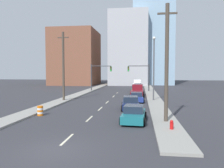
{
  "coord_description": "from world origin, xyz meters",
  "views": [
    {
      "loc": [
        4.61,
        -11.22,
        4.33
      ],
      "look_at": [
        -0.16,
        25.45,
        2.2
      ],
      "focal_mm": 35.0,
      "sensor_mm": 36.0,
      "label": 1
    }
  ],
  "objects_px": {
    "sedan_teal": "(134,114)",
    "sedan_navy": "(131,103)",
    "pickup_truck_white": "(137,84)",
    "traffic_signal_right": "(142,74)",
    "sedan_black": "(138,87)",
    "sedan_blue": "(136,97)",
    "utility_pole_left_mid": "(63,66)",
    "pickup_truck_maroon": "(137,91)",
    "traffic_barrel": "(40,111)",
    "fire_hydrant": "(172,126)",
    "sedan_green": "(136,89)",
    "traffic_signal_left": "(97,74)",
    "street_lamp": "(154,64)",
    "utility_pole_right_near": "(167,63)"
  },
  "relations": [
    {
      "from": "utility_pole_left_mid",
      "to": "utility_pole_right_near",
      "type": "bearing_deg",
      "value": -42.07
    },
    {
      "from": "sedan_navy",
      "to": "sedan_blue",
      "type": "xyz_separation_m",
      "value": [
        0.55,
        6.46,
        -0.05
      ]
    },
    {
      "from": "utility_pole_left_mid",
      "to": "sedan_teal",
      "type": "relative_size",
      "value": 2.32
    },
    {
      "from": "sedan_blue",
      "to": "pickup_truck_white",
      "type": "xyz_separation_m",
      "value": [
        -0.28,
        27.18,
        0.25
      ]
    },
    {
      "from": "pickup_truck_maroon",
      "to": "sedan_teal",
      "type": "bearing_deg",
      "value": -88.64
    },
    {
      "from": "utility_pole_right_near",
      "to": "utility_pole_left_mid",
      "type": "relative_size",
      "value": 0.99
    },
    {
      "from": "sedan_navy",
      "to": "pickup_truck_maroon",
      "type": "distance_m",
      "value": 13.67
    },
    {
      "from": "street_lamp",
      "to": "pickup_truck_maroon",
      "type": "bearing_deg",
      "value": 111.02
    },
    {
      "from": "utility_pole_left_mid",
      "to": "sedan_navy",
      "type": "bearing_deg",
      "value": -29.54
    },
    {
      "from": "traffic_barrel",
      "to": "sedan_green",
      "type": "relative_size",
      "value": 0.22
    },
    {
      "from": "pickup_truck_white",
      "to": "traffic_signal_right",
      "type": "bearing_deg",
      "value": -82.74
    },
    {
      "from": "traffic_signal_right",
      "to": "sedan_navy",
      "type": "distance_m",
      "value": 22.36
    },
    {
      "from": "sedan_navy",
      "to": "sedan_black",
      "type": "height_order",
      "value": "sedan_black"
    },
    {
      "from": "sedan_teal",
      "to": "sedan_navy",
      "type": "distance_m",
      "value": 6.15
    },
    {
      "from": "traffic_signal_right",
      "to": "utility_pole_left_mid",
      "type": "height_order",
      "value": "utility_pole_left_mid"
    },
    {
      "from": "pickup_truck_white",
      "to": "sedan_navy",
      "type": "bearing_deg",
      "value": -89.31
    },
    {
      "from": "street_lamp",
      "to": "sedan_navy",
      "type": "height_order",
      "value": "street_lamp"
    },
    {
      "from": "traffic_signal_right",
      "to": "pickup_truck_maroon",
      "type": "height_order",
      "value": "traffic_signal_right"
    },
    {
      "from": "sedan_navy",
      "to": "pickup_truck_white",
      "type": "xyz_separation_m",
      "value": [
        0.27,
        33.63,
        0.2
      ]
    },
    {
      "from": "traffic_signal_left",
      "to": "pickup_truck_white",
      "type": "height_order",
      "value": "traffic_signal_left"
    },
    {
      "from": "sedan_green",
      "to": "traffic_signal_left",
      "type": "bearing_deg",
      "value": 165.26
    },
    {
      "from": "traffic_signal_left",
      "to": "pickup_truck_maroon",
      "type": "height_order",
      "value": "traffic_signal_left"
    },
    {
      "from": "fire_hydrant",
      "to": "pickup_truck_white",
      "type": "xyz_separation_m",
      "value": [
        -3.07,
        42.47,
        0.47
      ]
    },
    {
      "from": "utility_pole_left_mid",
      "to": "sedan_black",
      "type": "relative_size",
      "value": 2.27
    },
    {
      "from": "sedan_navy",
      "to": "utility_pole_right_near",
      "type": "bearing_deg",
      "value": -65.7
    },
    {
      "from": "traffic_barrel",
      "to": "pickup_truck_white",
      "type": "bearing_deg",
      "value": 76.87
    },
    {
      "from": "traffic_barrel",
      "to": "sedan_blue",
      "type": "xyz_separation_m",
      "value": [
        9.21,
        11.11,
        0.16
      ]
    },
    {
      "from": "sedan_black",
      "to": "pickup_truck_maroon",
      "type": "bearing_deg",
      "value": -90.01
    },
    {
      "from": "utility_pole_left_mid",
      "to": "pickup_truck_white",
      "type": "xyz_separation_m",
      "value": [
        10.25,
        27.98,
        -4.24
      ]
    },
    {
      "from": "traffic_signal_left",
      "to": "sedan_black",
      "type": "height_order",
      "value": "traffic_signal_left"
    },
    {
      "from": "fire_hydrant",
      "to": "sedan_navy",
      "type": "xyz_separation_m",
      "value": [
        -3.34,
        8.83,
        0.27
      ]
    },
    {
      "from": "traffic_signal_left",
      "to": "sedan_green",
      "type": "distance_m",
      "value": 9.27
    },
    {
      "from": "fire_hydrant",
      "to": "sedan_blue",
      "type": "bearing_deg",
      "value": 100.35
    },
    {
      "from": "traffic_signal_right",
      "to": "sedan_blue",
      "type": "distance_m",
      "value": 15.99
    },
    {
      "from": "traffic_barrel",
      "to": "traffic_signal_right",
      "type": "bearing_deg",
      "value": 69.18
    },
    {
      "from": "sedan_blue",
      "to": "sedan_black",
      "type": "relative_size",
      "value": 0.98
    },
    {
      "from": "fire_hydrant",
      "to": "sedan_black",
      "type": "height_order",
      "value": "sedan_black"
    },
    {
      "from": "traffic_signal_left",
      "to": "utility_pole_left_mid",
      "type": "bearing_deg",
      "value": -96.05
    },
    {
      "from": "sedan_teal",
      "to": "fire_hydrant",
      "type": "bearing_deg",
      "value": -40.75
    },
    {
      "from": "pickup_truck_maroon",
      "to": "pickup_truck_white",
      "type": "xyz_separation_m",
      "value": [
        -0.31,
        19.98,
        0.05
      ]
    },
    {
      "from": "street_lamp",
      "to": "traffic_barrel",
      "type": "bearing_deg",
      "value": -134.11
    },
    {
      "from": "traffic_signal_right",
      "to": "pickup_truck_white",
      "type": "distance_m",
      "value": 12.0
    },
    {
      "from": "sedan_teal",
      "to": "traffic_signal_right",
      "type": "bearing_deg",
      "value": 91.31
    },
    {
      "from": "utility_pole_right_near",
      "to": "fire_hydrant",
      "type": "distance_m",
      "value": 5.31
    },
    {
      "from": "traffic_barrel",
      "to": "fire_hydrant",
      "type": "xyz_separation_m",
      "value": [
        12.0,
        -4.18,
        -0.06
      ]
    },
    {
      "from": "traffic_signal_right",
      "to": "sedan_teal",
      "type": "bearing_deg",
      "value": -91.96
    },
    {
      "from": "utility_pole_right_near",
      "to": "traffic_barrel",
      "type": "xyz_separation_m",
      "value": [
        -11.89,
        1.61,
        -4.58
      ]
    },
    {
      "from": "utility_pole_left_mid",
      "to": "pickup_truck_maroon",
      "type": "height_order",
      "value": "utility_pole_left_mid"
    },
    {
      "from": "sedan_teal",
      "to": "street_lamp",
      "type": "bearing_deg",
      "value": 82.96
    },
    {
      "from": "pickup_truck_maroon",
      "to": "sedan_navy",
      "type": "bearing_deg",
      "value": -90.96
    }
  ]
}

